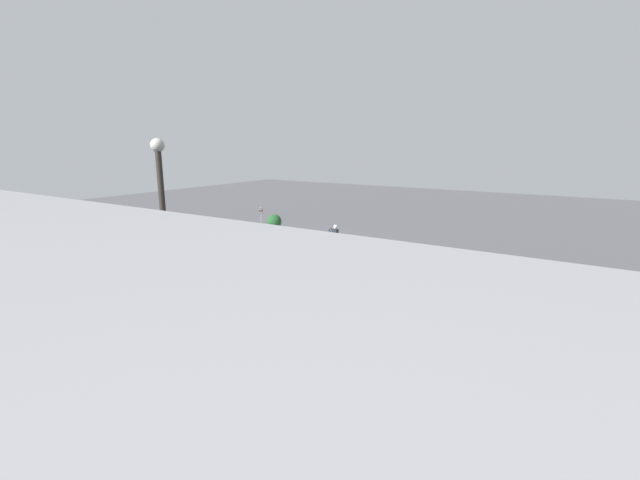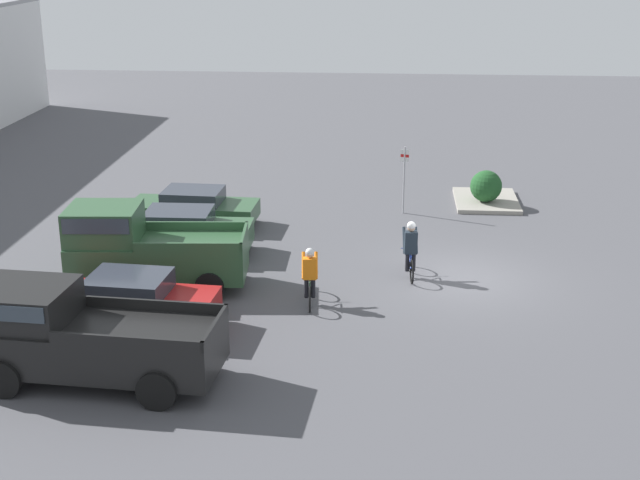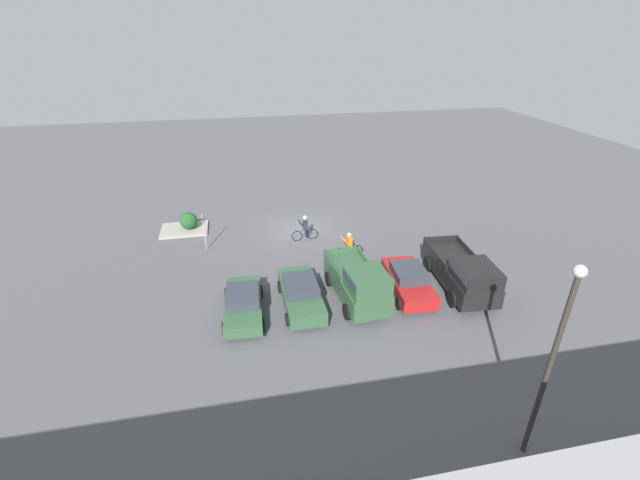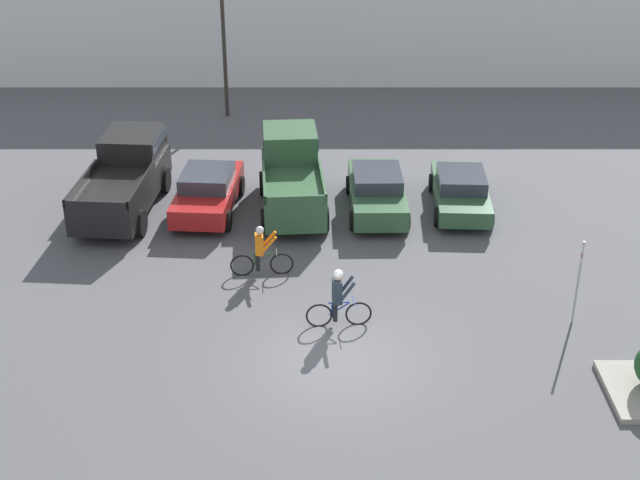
# 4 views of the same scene
# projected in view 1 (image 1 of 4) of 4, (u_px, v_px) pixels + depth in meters

# --- Properties ---
(ground_plane) EXTENTS (80.00, 80.00, 0.00)m
(ground_plane) POSITION_uv_depth(u_px,v_px,m) (347.00, 245.00, 29.56)
(ground_plane) COLOR #4C4C51
(pickup_truck_0) EXTENTS (2.54, 5.66, 2.17)m
(pickup_truck_0) POSITION_uv_depth(u_px,v_px,m) (386.00, 281.00, 18.30)
(pickup_truck_0) COLOR black
(pickup_truck_0) RESTS_ON ground_plane
(sedan_0) EXTENTS (2.19, 4.41, 1.43)m
(sedan_0) POSITION_uv_depth(u_px,v_px,m) (335.00, 277.00, 20.19)
(sedan_0) COLOR maroon
(sedan_0) RESTS_ON ground_plane
(pickup_truck_1) EXTENTS (2.43, 4.99, 2.35)m
(pickup_truck_1) POSITION_uv_depth(u_px,v_px,m) (283.00, 261.00, 21.21)
(pickup_truck_1) COLOR #2D5133
(pickup_truck_1) RESTS_ON ground_plane
(sedan_1) EXTENTS (1.96, 4.45, 1.41)m
(sedan_1) POSITION_uv_depth(u_px,v_px,m) (246.00, 260.00, 23.11)
(sedan_1) COLOR #2D5133
(sedan_1) RESTS_ON ground_plane
(sedan_2) EXTENTS (2.04, 4.36, 1.28)m
(sedan_2) POSITION_uv_depth(u_px,v_px,m) (207.00, 255.00, 24.46)
(sedan_2) COLOR #2D5133
(sedan_2) RESTS_ON ground_plane
(cyclist_0) EXTENTS (1.74, 0.49, 1.70)m
(cyclist_0) POSITION_uv_depth(u_px,v_px,m) (335.00, 237.00, 28.16)
(cyclist_0) COLOR black
(cyclist_0) RESTS_ON ground_plane
(cyclist_1) EXTENTS (1.84, 0.49, 1.58)m
(cyclist_1) POSITION_uv_depth(u_px,v_px,m) (344.00, 251.00, 24.79)
(cyclist_1) COLOR black
(cyclist_1) RESTS_ON ground_plane
(fire_lane_sign) EXTENTS (0.12, 0.29, 2.42)m
(fire_lane_sign) POSITION_uv_depth(u_px,v_px,m) (261.00, 219.00, 31.18)
(fire_lane_sign) COLOR #9E9EA3
(fire_lane_sign) RESTS_ON ground_plane
(lamppost) EXTENTS (0.36, 0.36, 7.02)m
(lamppost) POSITION_uv_depth(u_px,v_px,m) (166.00, 249.00, 11.55)
(lamppost) COLOR #2D2823
(lamppost) RESTS_ON ground_plane
(curb_island) EXTENTS (3.06, 2.28, 0.15)m
(curb_island) POSITION_uv_depth(u_px,v_px,m) (272.00, 229.00, 34.84)
(curb_island) COLOR gray
(curb_island) RESTS_ON ground_plane
(shrub) EXTENTS (1.16, 1.16, 1.16)m
(shrub) POSITION_uv_depth(u_px,v_px,m) (274.00, 222.00, 34.44)
(shrub) COLOR #1E4C23
(shrub) RESTS_ON curb_island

